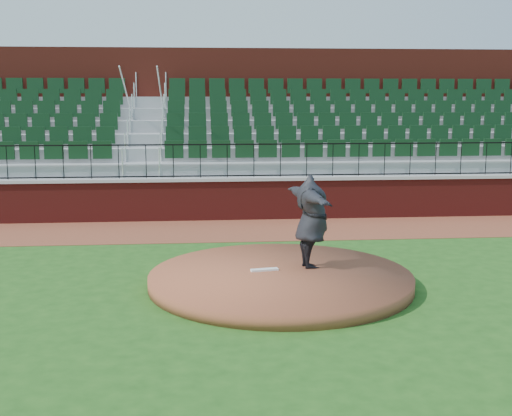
{
  "coord_description": "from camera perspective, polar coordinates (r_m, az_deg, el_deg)",
  "views": [
    {
      "loc": [
        -1.21,
        -12.71,
        3.77
      ],
      "look_at": [
        0.0,
        1.5,
        1.3
      ],
      "focal_mm": 45.92,
      "sensor_mm": 36.0,
      "label": 1
    }
  ],
  "objects": [
    {
      "name": "ground",
      "position": [
        13.31,
        0.55,
        -6.63
      ],
      "size": [
        90.0,
        90.0,
        0.0
      ],
      "primitive_type": "plane",
      "color": "#1F4D16",
      "rests_on": "ground"
    },
    {
      "name": "warning_track",
      "position": [
        18.53,
        -1.03,
        -1.89
      ],
      "size": [
        34.0,
        3.2,
        0.01
      ],
      "primitive_type": "cube",
      "color": "brown",
      "rests_on": "ground"
    },
    {
      "name": "field_wall",
      "position": [
        20.0,
        -1.34,
        0.71
      ],
      "size": [
        34.0,
        0.35,
        1.2
      ],
      "primitive_type": "cube",
      "color": "maroon",
      "rests_on": "ground"
    },
    {
      "name": "wall_cap",
      "position": [
        19.91,
        -1.35,
        2.55
      ],
      "size": [
        34.0,
        0.45,
        0.1
      ],
      "primitive_type": "cube",
      "color": "#B7B7B7",
      "rests_on": "field_wall"
    },
    {
      "name": "wall_railing",
      "position": [
        19.84,
        -1.35,
        4.13
      ],
      "size": [
        34.0,
        0.05,
        1.0
      ],
      "primitive_type": null,
      "color": "black",
      "rests_on": "wall_cap"
    },
    {
      "name": "seating_stands",
      "position": [
        22.51,
        -1.79,
        6.08
      ],
      "size": [
        34.0,
        5.1,
        4.6
      ],
      "primitive_type": null,
      "color": "gray",
      "rests_on": "ground"
    },
    {
      "name": "concourse_wall",
      "position": [
        25.28,
        -2.14,
        7.51
      ],
      "size": [
        34.0,
        0.5,
        5.5
      ],
      "primitive_type": "cube",
      "color": "maroon",
      "rests_on": "ground"
    },
    {
      "name": "pitchers_mound",
      "position": [
        13.19,
        2.14,
        -6.22
      ],
      "size": [
        5.27,
        5.27,
        0.25
      ],
      "primitive_type": "cylinder",
      "color": "brown",
      "rests_on": "ground"
    },
    {
      "name": "pitching_rubber",
      "position": [
        13.33,
        0.74,
        -5.4
      ],
      "size": [
        0.58,
        0.23,
        0.04
      ],
      "primitive_type": "cube",
      "rotation": [
        0.0,
        0.0,
        0.17
      ],
      "color": "white",
      "rests_on": "pitchers_mound"
    },
    {
      "name": "pitcher",
      "position": [
        13.42,
        4.85,
        -1.19
      ],
      "size": [
        1.01,
        2.44,
        1.93
      ],
      "primitive_type": "imported",
      "rotation": [
        0.0,
        0.0,
        1.73
      ],
      "color": "black",
      "rests_on": "pitchers_mound"
    }
  ]
}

